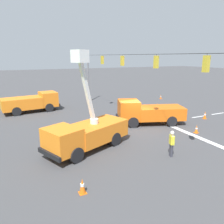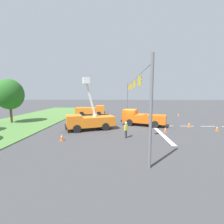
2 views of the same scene
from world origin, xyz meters
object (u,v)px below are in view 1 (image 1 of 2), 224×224
Objects in this scene: road_worker at (172,142)px; utility_truck_support_near at (32,102)px; traffic_cone_lane_edge_a at (133,105)px; utility_truck_support_far at (148,112)px; traffic_cone_mid_left at (126,102)px; traffic_cone_foreground_right at (161,97)px; utility_truck_bucket_lift at (86,132)px; traffic_cone_foreground_left at (205,115)px; traffic_cone_near_bucket at (157,105)px; traffic_cone_far_left at (82,186)px; traffic_cone_mid_right at (197,129)px.

utility_truck_support_near is at bearing 22.45° from road_worker.
utility_truck_support_far is at bearing 160.49° from traffic_cone_lane_edge_a.
utility_truck_support_near is 8.32× the size of traffic_cone_mid_left.
traffic_cone_mid_left is at bearing -18.62° from road_worker.
traffic_cone_lane_edge_a is at bearing 115.21° from traffic_cone_foreground_right.
utility_truck_bucket_lift is at bearing 135.15° from traffic_cone_lane_edge_a.
traffic_cone_foreground_left reaches higher than traffic_cone_lane_edge_a.
road_worker reaches higher than traffic_cone_foreground_left.
road_worker is (-3.48, -4.67, -0.32)m from utility_truck_bucket_lift.
utility_truck_bucket_lift reaches higher than traffic_cone_foreground_right.
traffic_cone_mid_left is (9.84, 4.07, -0.02)m from traffic_cone_foreground_left.
utility_truck_support_far reaches higher than traffic_cone_lane_edge_a.
traffic_cone_far_left is (-13.24, 14.39, 0.09)m from traffic_cone_near_bucket.
traffic_cone_mid_left is 4.35m from traffic_cone_near_bucket.
traffic_cone_near_bucket is at bearing 137.82° from traffic_cone_foreground_right.
utility_truck_bucket_lift is 11.02× the size of traffic_cone_lane_edge_a.
utility_truck_support_near is 18.08m from traffic_cone_far_left.
utility_truck_support_far is 8.98m from traffic_cone_mid_left.
road_worker is 5.71m from traffic_cone_mid_right.
traffic_cone_foreground_left is at bearing -100.66° from utility_truck_support_far.
road_worker reaches higher than traffic_cone_lane_edge_a.
traffic_cone_near_bucket is at bearing -44.46° from utility_truck_support_far.
traffic_cone_foreground_left is at bearing 165.73° from traffic_cone_foreground_right.
traffic_cone_lane_edge_a is (-3.45, -11.97, -0.88)m from utility_truck_support_near.
traffic_cone_near_bucket is (5.18, -5.08, -0.88)m from utility_truck_support_far.
traffic_cone_far_left reaches higher than traffic_cone_mid_right.
utility_truck_support_far reaches higher than utility_truck_support_near.
traffic_cone_foreground_right is at bearing -46.12° from traffic_cone_far_left.
utility_truck_support_far is 7.30m from traffic_cone_near_bucket.
road_worker reaches higher than traffic_cone_far_left.
traffic_cone_foreground_right is (9.83, -9.30, -0.86)m from utility_truck_support_far.
traffic_cone_foreground_left is at bearing -59.22° from road_worker.
traffic_cone_mid_left is 20.39m from traffic_cone_far_left.
utility_truck_support_far is (-10.00, -9.65, 0.00)m from utility_truck_support_near.
utility_truck_support_far reaches higher than traffic_cone_mid_left.
traffic_cone_foreground_right is at bearing -26.72° from traffic_cone_mid_right.
utility_truck_support_near reaches higher than traffic_cone_mid_right.
utility_truck_support_near is 10.33× the size of traffic_cone_near_bucket.
utility_truck_support_far reaches higher than traffic_cone_near_bucket.
traffic_cone_near_bucket is (9.27, -2.79, -0.04)m from traffic_cone_mid_right.
utility_truck_bucket_lift is 8.60× the size of traffic_cone_far_left.
utility_truck_support_near is at bearing 44.00° from utility_truck_support_far.
utility_truck_bucket_lift reaches higher than traffic_cone_foreground_left.
traffic_cone_foreground_left reaches higher than traffic_cone_mid_left.
utility_truck_bucket_lift is at bearing 123.96° from traffic_cone_near_bucket.
traffic_cone_mid_right is (-12.71, 0.13, -0.04)m from traffic_cone_mid_left.
traffic_cone_foreground_right is at bearing -42.18° from traffic_cone_near_bucket.
utility_truck_bucket_lift is 15.43m from traffic_cone_mid_left.
traffic_cone_foreground_left is 1.29× the size of traffic_cone_near_bucket.
traffic_cone_near_bucket is at bearing -33.34° from road_worker.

